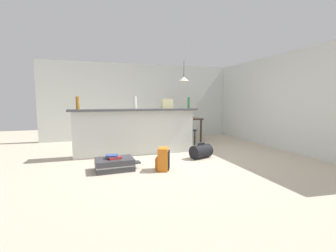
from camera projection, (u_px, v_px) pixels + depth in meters
ground_plane at (173, 159)px, 5.19m from camera, size 13.00×13.00×0.05m
wall_back at (145, 102)px, 7.95m from camera, size 6.60×0.10×2.50m
wall_right at (277, 102)px, 6.24m from camera, size 0.10×6.00×2.50m
partition_half_wall at (136, 133)px, 5.48m from camera, size 2.80×0.20×1.05m
bar_countertop at (136, 110)px, 5.42m from camera, size 2.96×0.40×0.05m
bottle_amber at (78, 103)px, 4.97m from camera, size 0.07×0.07×0.27m
bottle_white at (135, 103)px, 5.35m from camera, size 0.07×0.07×0.28m
bottle_green at (189, 103)px, 5.73m from camera, size 0.06×0.06×0.27m
grocery_bag at (167, 104)px, 5.68m from camera, size 0.26×0.18×0.22m
dining_table at (182, 121)px, 7.33m from camera, size 1.10×0.80×0.74m
dining_chair_near_partition at (186, 127)px, 6.82m from camera, size 0.48×0.48×0.93m
pendant_lamp at (184, 79)px, 7.19m from camera, size 0.34×0.34×0.67m
suitcase_flat_charcoal at (115, 164)px, 4.31m from camera, size 0.85×0.54×0.22m
duffel_bag_black at (201, 151)px, 5.22m from camera, size 0.56×0.46×0.34m
backpack_orange at (163, 159)px, 4.30m from camera, size 0.31×0.33×0.42m
book_stack at (113, 157)px, 4.27m from camera, size 0.29×0.23×0.07m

